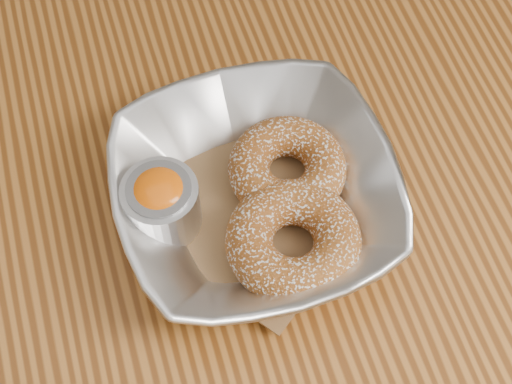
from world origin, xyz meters
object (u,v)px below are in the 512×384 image
object	(u,v)px
table	(319,335)
ramekin	(161,203)
donut_back	(287,168)
donut_front	(293,241)
serving_bowl	(256,195)

from	to	relation	value
table	ramekin	xyz separation A→B (m)	(-0.10, 0.08, 0.13)
donut_back	ramekin	world-z (taller)	ramekin
donut_back	donut_front	size ratio (longest dim) A/B	0.92
ramekin	serving_bowl	bearing A→B (deg)	-6.90
ramekin	donut_back	bearing A→B (deg)	4.13
donut_back	ramekin	xyz separation A→B (m)	(-0.10, -0.01, 0.01)
serving_bowl	donut_back	xyz separation A→B (m)	(0.03, 0.02, 0.00)
table	donut_back	bearing A→B (deg)	91.86
table	ramekin	distance (m)	0.19
table	donut_front	bearing A→B (deg)	119.53
table	donut_front	size ratio (longest dim) A/B	12.47
table	serving_bowl	world-z (taller)	serving_bowl
donut_front	ramekin	size ratio (longest dim) A/B	1.75
serving_bowl	donut_front	distance (m)	0.05
donut_back	donut_front	world-z (taller)	donut_front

